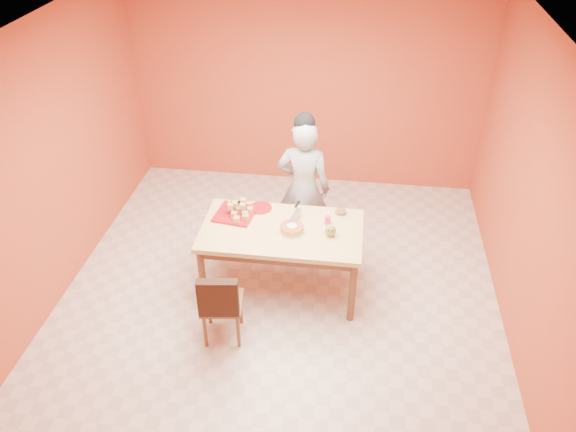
# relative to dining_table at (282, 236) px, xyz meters

# --- Properties ---
(floor) EXTENTS (5.00, 5.00, 0.00)m
(floor) POSITION_rel_dining_table_xyz_m (-0.01, -0.21, -0.67)
(floor) COLOR beige
(floor) RESTS_ON ground
(ceiling) EXTENTS (5.00, 5.00, 0.00)m
(ceiling) POSITION_rel_dining_table_xyz_m (-0.01, -0.21, 2.03)
(ceiling) COLOR white
(ceiling) RESTS_ON wall_back
(wall_back) EXTENTS (4.50, 0.00, 4.50)m
(wall_back) POSITION_rel_dining_table_xyz_m (-0.01, 2.29, 0.68)
(wall_back) COLOR #B34D29
(wall_back) RESTS_ON floor
(wall_left) EXTENTS (0.00, 5.00, 5.00)m
(wall_left) POSITION_rel_dining_table_xyz_m (-2.26, -0.21, 0.68)
(wall_left) COLOR #B34D29
(wall_left) RESTS_ON floor
(wall_right) EXTENTS (0.00, 5.00, 5.00)m
(wall_right) POSITION_rel_dining_table_xyz_m (2.24, -0.21, 0.68)
(wall_right) COLOR #B34D29
(wall_right) RESTS_ON floor
(dining_table) EXTENTS (1.60, 0.90, 0.76)m
(dining_table) POSITION_rel_dining_table_xyz_m (0.00, 0.00, 0.00)
(dining_table) COLOR tan
(dining_table) RESTS_ON floor
(dining_chair) EXTENTS (0.43, 0.49, 0.83)m
(dining_chair) POSITION_rel_dining_table_xyz_m (-0.45, -0.78, -0.23)
(dining_chair) COLOR brown
(dining_chair) RESTS_ON floor
(pastry_pile) EXTENTS (0.35, 0.35, 0.11)m
(pastry_pile) POSITION_rel_dining_table_xyz_m (-0.51, 0.18, 0.17)
(pastry_pile) COLOR tan
(pastry_pile) RESTS_ON pastry_platter
(person) EXTENTS (0.62, 0.43, 1.61)m
(person) POSITION_rel_dining_table_xyz_m (0.14, 0.71, 0.14)
(person) COLOR #98989B
(person) RESTS_ON floor
(pastry_platter) EXTENTS (0.44, 0.44, 0.02)m
(pastry_platter) POSITION_rel_dining_table_xyz_m (-0.51, 0.18, 0.11)
(pastry_platter) COLOR maroon
(pastry_platter) RESTS_ON dining_table
(red_dinner_plate) EXTENTS (0.24, 0.24, 0.01)m
(red_dinner_plate) POSITION_rel_dining_table_xyz_m (-0.27, 0.33, 0.10)
(red_dinner_plate) COLOR maroon
(red_dinner_plate) RESTS_ON dining_table
(white_cake_plate) EXTENTS (0.28, 0.28, 0.01)m
(white_cake_plate) POSITION_rel_dining_table_xyz_m (0.11, -0.03, 0.10)
(white_cake_plate) COLOR silver
(white_cake_plate) RESTS_ON dining_table
(sponge_cake) EXTENTS (0.30, 0.30, 0.05)m
(sponge_cake) POSITION_rel_dining_table_xyz_m (0.11, -0.03, 0.13)
(sponge_cake) COLOR orange
(sponge_cake) RESTS_ON white_cake_plate
(cake_server) EXTENTS (0.11, 0.27, 0.01)m
(cake_server) POSITION_rel_dining_table_xyz_m (0.12, 0.15, 0.17)
(cake_server) COLOR silver
(cake_server) RESTS_ON sponge_cake
(egg_ornament) EXTENTS (0.13, 0.12, 0.14)m
(egg_ornament) POSITION_rel_dining_table_xyz_m (0.49, -0.06, 0.16)
(egg_ornament) COLOR olive
(egg_ornament) RESTS_ON dining_table
(magenta_glass) EXTENTS (0.07, 0.07, 0.09)m
(magenta_glass) POSITION_rel_dining_table_xyz_m (0.44, 0.15, 0.14)
(magenta_glass) COLOR #E12180
(magenta_glass) RESTS_ON dining_table
(checker_tin) EXTENTS (0.12, 0.12, 0.03)m
(checker_tin) POSITION_rel_dining_table_xyz_m (0.57, 0.35, 0.11)
(checker_tin) COLOR #3C2010
(checker_tin) RESTS_ON dining_table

